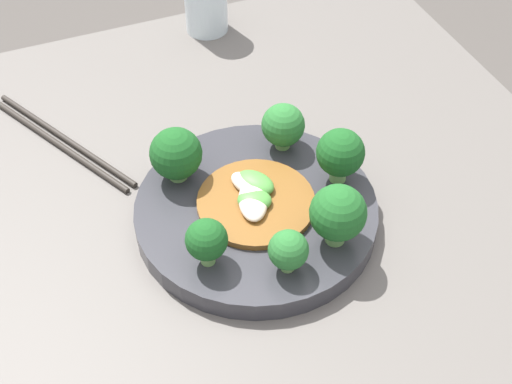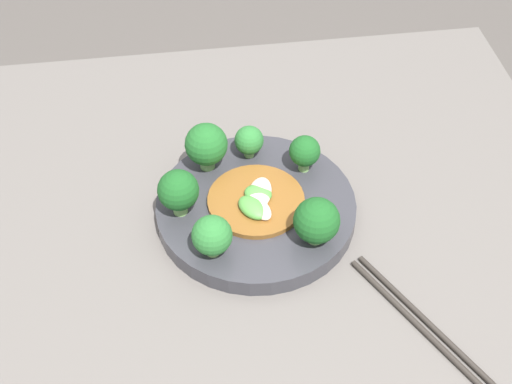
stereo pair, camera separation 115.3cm
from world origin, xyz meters
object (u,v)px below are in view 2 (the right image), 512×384
(broccoli_southwest, at_px, (305,152))
(plate, at_px, (256,209))
(broccoli_south, at_px, (249,141))
(broccoli_northeast, at_px, (212,236))
(broccoli_southeast, at_px, (206,145))
(stirfry_center, at_px, (256,200))
(broccoli_east, at_px, (178,191))
(broccoli_northwest, at_px, (317,221))
(chopsticks, at_px, (428,329))

(broccoli_southwest, bearing_deg, plate, 35.99)
(broccoli_south, relative_size, broccoli_northeast, 0.84)
(broccoli_south, relative_size, broccoli_southeast, 0.69)
(broccoli_southeast, bearing_deg, plate, 126.66)
(broccoli_northeast, relative_size, stirfry_center, 0.45)
(plate, xyz_separation_m, broccoli_east, (0.10, 0.00, 0.05))
(broccoli_northwest, bearing_deg, broccoli_southeast, -50.83)
(plate, relative_size, broccoli_southeast, 3.73)
(plate, bearing_deg, broccoli_southwest, -144.01)
(broccoli_southwest, relative_size, broccoli_southeast, 0.78)
(broccoli_south, distance_m, stirfry_center, 0.10)
(plate, xyz_separation_m, broccoli_southwest, (-0.07, -0.05, 0.04))
(plate, distance_m, broccoli_east, 0.11)
(plate, distance_m, stirfry_center, 0.02)
(broccoli_east, height_order, broccoli_southeast, broccoli_southeast)
(plate, xyz_separation_m, chopsticks, (-0.17, 0.21, -0.01))
(broccoli_northeast, distance_m, stirfry_center, 0.10)
(plate, bearing_deg, broccoli_southeast, -53.34)
(broccoli_northeast, height_order, stirfry_center, broccoli_northeast)
(broccoli_east, relative_size, stirfry_center, 0.52)
(chopsticks, bearing_deg, broccoli_northeast, -28.92)
(chopsticks, bearing_deg, stirfry_center, -49.60)
(broccoli_northwest, xyz_separation_m, chopsticks, (-0.11, 0.13, -0.06))
(broccoli_northeast, distance_m, broccoli_southeast, 0.15)
(broccoli_northeast, height_order, broccoli_southeast, broccoli_southeast)
(broccoli_south, relative_size, stirfry_center, 0.38)
(plate, height_order, broccoli_south, broccoli_south)
(plate, xyz_separation_m, broccoli_south, (-0.00, -0.09, 0.04))
(chopsticks, bearing_deg, broccoli_northwest, -50.91)
(broccoli_east, relative_size, broccoli_northeast, 1.17)
(plate, xyz_separation_m, broccoli_southeast, (0.06, -0.08, 0.05))
(broccoli_southwest, bearing_deg, broccoli_east, 17.89)
(broccoli_east, distance_m, broccoli_northeast, 0.08)
(broccoli_east, bearing_deg, chopsticks, 143.15)
(plate, relative_size, broccoli_south, 5.45)
(broccoli_east, bearing_deg, broccoli_south, -137.61)
(broccoli_northeast, xyz_separation_m, broccoli_southeast, (-0.01, -0.15, 0.01))
(broccoli_east, height_order, chopsticks, broccoli_east)
(stirfry_center, relative_size, chopsticks, 0.56)
(broccoli_east, height_order, broccoli_northwest, broccoli_east)
(broccoli_northwest, bearing_deg, broccoli_east, -23.21)
(broccoli_northeast, relative_size, broccoli_northwest, 0.89)
(broccoli_southwest, xyz_separation_m, broccoli_southeast, (0.13, -0.02, 0.01))
(chopsticks, bearing_deg, broccoli_southwest, -69.00)
(broccoli_southwest, relative_size, chopsticks, 0.24)
(chopsticks, bearing_deg, broccoli_east, -36.85)
(broccoli_southwest, height_order, broccoli_southeast, broccoli_southeast)
(broccoli_south, distance_m, chopsticks, 0.35)
(stirfry_center, bearing_deg, plate, -86.39)
(broccoli_northeast, bearing_deg, broccoli_east, -64.31)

